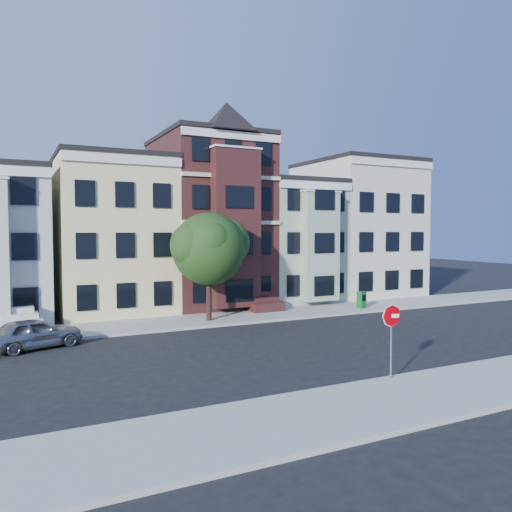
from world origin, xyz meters
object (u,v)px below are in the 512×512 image
newspaper_box (361,300)px  parked_car (34,333)px  fire_hydrant (24,333)px  street_tree (209,254)px  stop_sign (391,337)px

newspaper_box → parked_car: bearing=171.8°
newspaper_box → fire_hydrant: bearing=167.3°
street_tree → parked_car: (-9.61, -2.52, -3.37)m
fire_hydrant → parked_car: bearing=-77.4°
street_tree → stop_sign: 14.14m
newspaper_box → stop_sign: size_ratio=0.37×
fire_hydrant → stop_sign: stop_sign is taller
parked_car → fire_hydrant: bearing=-5.9°
fire_hydrant → stop_sign: size_ratio=0.23×
parked_car → newspaper_box: size_ratio=3.77×
stop_sign → street_tree: bearing=119.5°
fire_hydrant → stop_sign: (11.64, -12.94, 1.18)m
newspaper_box → fire_hydrant: size_ratio=1.64×
stop_sign → newspaper_box: bearing=77.9°
street_tree → newspaper_box: bearing=-1.8°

